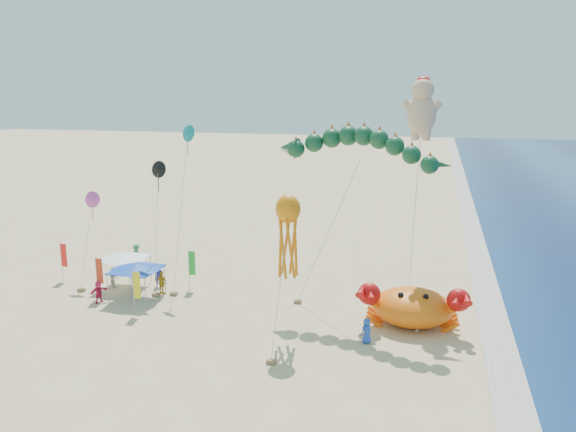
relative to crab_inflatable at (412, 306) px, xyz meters
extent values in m
plane|color=#D1B784|center=(-6.74, -0.47, -1.34)|extent=(320.00, 320.00, 0.00)
plane|color=silver|center=(5.26, -0.47, -1.33)|extent=(320.00, 320.00, 0.00)
ellipsoid|color=#FF660D|center=(0.00, 0.11, -0.12)|extent=(5.35, 4.51, 2.45)
sphere|color=#B60C0B|center=(-2.75, -0.92, 0.97)|extent=(1.46, 1.46, 1.46)
sphere|color=black|center=(-0.77, -0.75, 0.97)|extent=(0.38, 0.38, 0.38)
sphere|color=#B60C0B|center=(2.75, -0.92, 0.97)|extent=(1.46, 1.46, 1.46)
sphere|color=black|center=(0.77, -0.75, 0.97)|extent=(0.38, 0.38, 0.38)
cone|color=#103C22|center=(-9.22, 2.34, 9.75)|extent=(1.58, 1.16, 1.29)
cylinder|color=#B2B2B2|center=(-6.02, 2.14, 3.96)|extent=(4.22, 0.44, 10.32)
cube|color=olive|center=(-8.12, 1.94, -1.22)|extent=(0.50, 0.35, 0.25)
ellipsoid|color=#EAB38F|center=(-0.20, 6.25, 11.99)|extent=(2.02, 1.66, 2.97)
sphere|color=#EAB38F|center=(-0.20, 6.06, 13.73)|extent=(1.55, 1.55, 1.55)
ellipsoid|color=red|center=(-0.20, 6.16, 14.27)|extent=(1.00, 1.00, 0.70)
cylinder|color=#B2B2B2|center=(-0.31, 4.86, 4.81)|extent=(0.27, 2.81, 12.01)
cube|color=olive|center=(-0.42, 3.48, -1.22)|extent=(0.50, 0.35, 0.25)
ellipsoid|color=orange|center=(-7.48, -3.23, 6.68)|extent=(1.53, 1.38, 1.76)
cylinder|color=#B2B2B2|center=(-7.42, -5.31, 2.49)|extent=(0.17, 4.20, 7.39)
cube|color=olive|center=(-7.36, -7.39, -1.22)|extent=(0.50, 0.35, 0.25)
cylinder|color=gray|center=(-21.26, -1.66, -0.24)|extent=(0.06, 0.06, 2.20)
cylinder|color=gray|center=(-18.27, -1.66, -0.24)|extent=(0.06, 0.06, 2.20)
cylinder|color=gray|center=(-21.26, 1.33, -0.24)|extent=(0.06, 0.06, 2.20)
cylinder|color=gray|center=(-18.27, 1.33, -0.24)|extent=(0.06, 0.06, 2.20)
cube|color=#133FAE|center=(-19.76, -0.16, 0.90)|extent=(3.22, 3.22, 0.08)
cone|color=#133FAE|center=(-19.76, -0.16, 1.14)|extent=(3.55, 3.55, 0.45)
cylinder|color=gray|center=(-23.55, 0.52, -0.24)|extent=(0.06, 0.06, 2.20)
cylinder|color=gray|center=(-20.59, 0.52, -0.24)|extent=(0.06, 0.06, 2.20)
cylinder|color=gray|center=(-23.55, 3.48, -0.24)|extent=(0.06, 0.06, 2.20)
cylinder|color=gray|center=(-20.59, 3.48, -0.24)|extent=(0.06, 0.06, 2.20)
cube|color=white|center=(-22.07, 2.00, 0.90)|extent=(3.20, 3.20, 0.08)
cone|color=white|center=(-22.07, 2.00, 1.14)|extent=(3.52, 3.52, 0.45)
cylinder|color=gray|center=(-18.44, -2.91, 0.26)|extent=(0.05, 0.05, 3.20)
cube|color=yellow|center=(-18.16, -2.91, 0.76)|extent=(0.50, 0.04, 1.90)
cylinder|color=gray|center=(-22.68, -0.81, 0.26)|extent=(0.05, 0.05, 3.20)
cube|color=red|center=(-22.40, -0.81, 0.76)|extent=(0.50, 0.04, 1.90)
cylinder|color=gray|center=(-27.75, 2.02, 0.26)|extent=(0.05, 0.05, 3.20)
cube|color=red|center=(-27.47, 2.02, 0.76)|extent=(0.50, 0.04, 1.90)
cylinder|color=gray|center=(-16.93, 2.70, 0.26)|extent=(0.05, 0.05, 3.20)
cube|color=green|center=(-16.65, 2.70, 0.76)|extent=(0.50, 0.04, 1.90)
imported|color=#297D4F|center=(-23.99, 7.19, -0.41)|extent=(0.86, 1.29, 1.86)
imported|color=gold|center=(-18.45, 1.13, -0.44)|extent=(1.14, 0.74, 1.80)
imported|color=blue|center=(-2.53, -3.36, -0.56)|extent=(0.88, 0.91, 1.57)
imported|color=#C51F49|center=(-22.03, -1.62, -0.52)|extent=(1.10, 1.58, 1.64)
imported|color=#1C1CA6|center=(-19.46, 2.56, -0.49)|extent=(0.73, 0.60, 1.71)
imported|color=silver|center=(0.38, -0.65, -0.40)|extent=(0.52, 0.73, 1.89)
imported|color=silver|center=(-22.86, 1.63, -0.56)|extent=(0.95, 0.89, 1.56)
cone|color=black|center=(-19.20, 2.81, 7.88)|extent=(1.30, 0.51, 1.32)
cylinder|color=#B2B2B2|center=(-18.95, 1.31, 3.29)|extent=(0.55, 3.04, 8.99)
cube|color=olive|center=(-18.70, -0.19, -1.22)|extent=(0.50, 0.35, 0.25)
cone|color=#0C7585|center=(-17.54, 4.68, 10.48)|extent=(1.30, 0.51, 1.32)
cylinder|color=#B2B2B2|center=(-17.29, 3.18, 4.60)|extent=(0.55, 3.04, 11.59)
cube|color=olive|center=(-17.04, 1.68, -1.22)|extent=(0.50, 0.35, 0.25)
cone|color=#CF45AC|center=(-25.14, 2.90, 5.27)|extent=(1.30, 0.51, 1.32)
cylinder|color=#B2B2B2|center=(-24.89, 1.40, 1.99)|extent=(0.55, 3.04, 6.38)
cube|color=olive|center=(-24.64, -0.10, -1.22)|extent=(0.50, 0.35, 0.25)
camera|label=1|loc=(0.97, -35.10, 13.58)|focal=35.00mm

